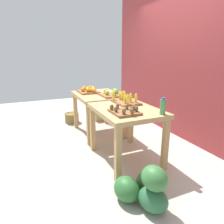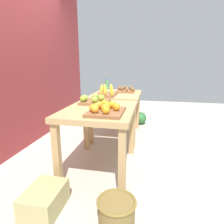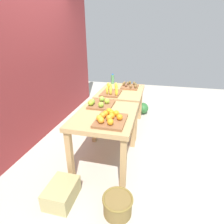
% 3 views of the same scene
% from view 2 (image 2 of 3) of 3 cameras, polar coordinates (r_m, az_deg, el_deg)
% --- Properties ---
extents(ground_plane, '(8.00, 8.00, 0.00)m').
position_cam_2_polar(ground_plane, '(2.99, -0.60, -10.80)').
color(ground_plane, '#B5AEA0').
extents(back_wall, '(4.40, 0.12, 3.00)m').
position_cam_2_polar(back_wall, '(3.28, -25.58, 17.01)').
color(back_wall, maroon).
rests_on(back_wall, ground_plane).
extents(display_table_left, '(1.04, 0.80, 0.77)m').
position_cam_2_polar(display_table_left, '(2.25, -3.65, -1.59)').
color(display_table_left, tan).
rests_on(display_table_left, ground_plane).
extents(display_table_right, '(1.04, 0.80, 0.77)m').
position_cam_2_polar(display_table_right, '(3.32, 1.41, 3.67)').
color(display_table_right, tan).
rests_on(display_table_right, ground_plane).
extents(orange_bin, '(0.44, 0.36, 0.11)m').
position_cam_2_polar(orange_bin, '(1.98, -2.13, 0.87)').
color(orange_bin, brown).
rests_on(orange_bin, display_table_left).
extents(apple_bin, '(0.40, 0.36, 0.11)m').
position_cam_2_polar(apple_bin, '(2.50, -5.44, 3.52)').
color(apple_bin, brown).
rests_on(apple_bin, display_table_left).
extents(banana_crate, '(0.44, 0.32, 0.17)m').
position_cam_2_polar(banana_crate, '(3.06, -1.82, 5.78)').
color(banana_crate, brown).
rests_on(banana_crate, display_table_right).
extents(kiwi_bin, '(0.36, 0.32, 0.10)m').
position_cam_2_polar(kiwi_bin, '(3.48, 4.15, 6.59)').
color(kiwi_bin, brown).
rests_on(kiwi_bin, display_table_right).
extents(water_bottle, '(0.07, 0.07, 0.21)m').
position_cam_2_polar(water_bottle, '(3.76, -1.54, 8.23)').
color(water_bottle, '#4C8C59').
rests_on(water_bottle, display_table_right).
extents(watermelon_pile, '(0.61, 0.58, 0.48)m').
position_cam_2_polar(watermelon_pile, '(4.26, 6.71, -0.63)').
color(watermelon_pile, '#2A623C').
rests_on(watermelon_pile, ground_plane).
extents(wicker_basket, '(0.32, 0.32, 0.21)m').
position_cam_2_polar(wicker_basket, '(1.74, 1.36, -27.61)').
color(wicker_basket, brown).
rests_on(wicker_basket, ground_plane).
extents(cardboard_produce_box, '(0.40, 0.30, 0.21)m').
position_cam_2_polar(cardboard_produce_box, '(1.94, -19.60, -23.55)').
color(cardboard_produce_box, tan).
rests_on(cardboard_produce_box, ground_plane).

